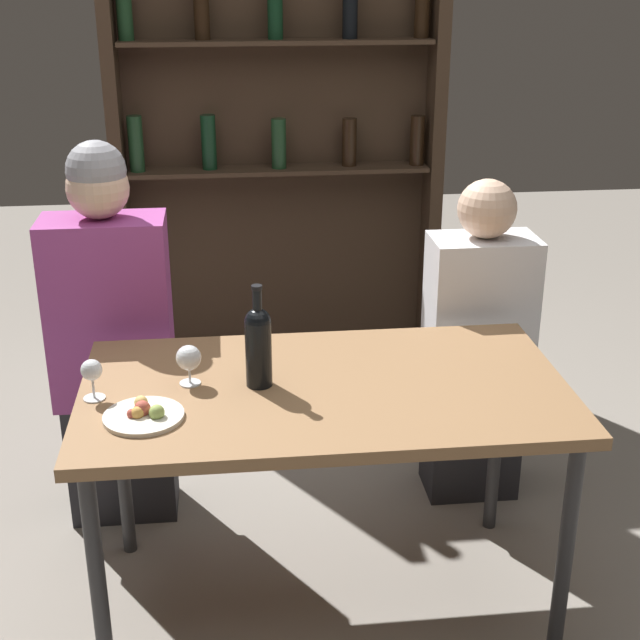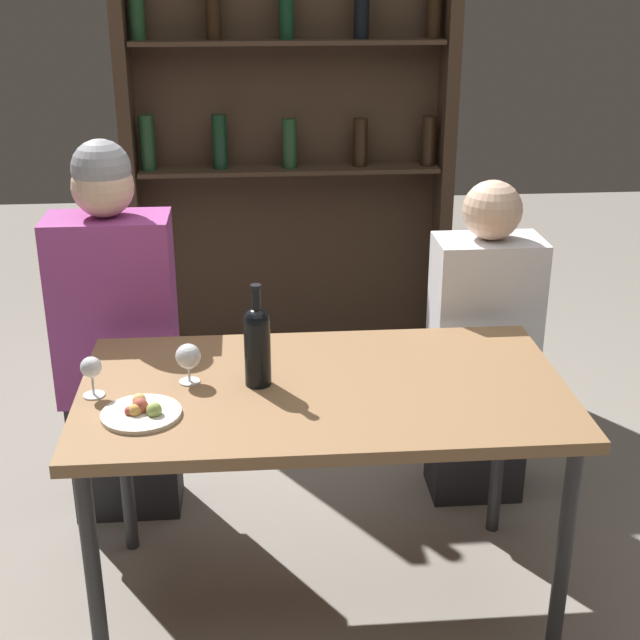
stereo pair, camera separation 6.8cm
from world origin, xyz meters
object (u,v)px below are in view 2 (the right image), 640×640
at_px(wine_glass_0, 188,357).
at_px(seated_person_right, 482,354).
at_px(wine_bottle, 257,342).
at_px(wine_glass_1, 91,369).
at_px(food_plate_0, 142,412).
at_px(seated_person_left, 117,343).

bearing_deg(wine_glass_0, seated_person_right, 28.05).
relative_size(wine_bottle, wine_glass_0, 2.55).
xyz_separation_m(wine_bottle, wine_glass_1, (-0.45, -0.04, -0.05)).
height_order(wine_bottle, wine_glass_1, wine_bottle).
relative_size(food_plate_0, seated_person_right, 0.18).
bearing_deg(wine_glass_0, food_plate_0, -120.95).
relative_size(wine_bottle, food_plate_0, 1.41).
relative_size(wine_glass_0, seated_person_left, 0.09).
xyz_separation_m(wine_glass_0, food_plate_0, (-0.11, -0.19, -0.07)).
bearing_deg(seated_person_right, wine_glass_1, -154.63).
bearing_deg(seated_person_right, wine_bottle, -145.09).
xyz_separation_m(wine_glass_0, seated_person_left, (-0.28, 0.53, -0.17)).
xyz_separation_m(wine_glass_1, seated_person_right, (1.25, 0.59, -0.27)).
distance_m(wine_glass_0, wine_glass_1, 0.26).
height_order(wine_glass_0, food_plate_0, wine_glass_0).
bearing_deg(food_plate_0, wine_glass_1, 138.36).
bearing_deg(seated_person_right, food_plate_0, -146.95).
relative_size(wine_glass_1, seated_person_right, 0.10).
relative_size(wine_glass_0, food_plate_0, 0.55).
bearing_deg(seated_person_left, wine_glass_1, -88.01).
relative_size(seated_person_left, seated_person_right, 1.13).
height_order(wine_glass_0, wine_glass_1, same).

